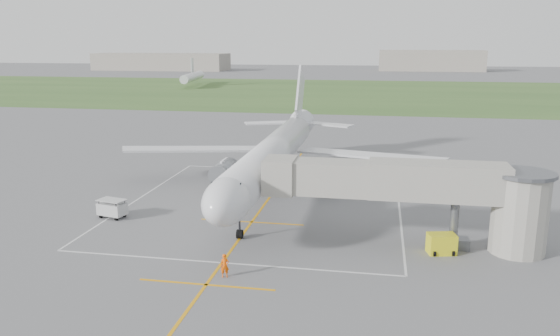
% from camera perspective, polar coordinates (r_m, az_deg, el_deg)
% --- Properties ---
extents(ground, '(700.00, 700.00, 0.00)m').
position_cam_1_polar(ground, '(61.63, -0.84, -2.74)').
color(ground, '#5F5F62').
rests_on(ground, ground).
extents(grass_strip, '(700.00, 120.00, 0.02)m').
position_cam_1_polar(grass_strip, '(189.27, 6.92, 7.87)').
color(grass_strip, '#375927').
rests_on(grass_strip, ground).
extents(apron_markings, '(28.20, 60.00, 0.01)m').
position_cam_1_polar(apron_markings, '(56.17, -2.00, -4.31)').
color(apron_markings, orange).
rests_on(apron_markings, ground).
extents(airliner, '(38.93, 46.75, 13.52)m').
position_cam_1_polar(airliner, '(61.31, -0.71, 1.41)').
color(airliner, silver).
rests_on(airliner, ground).
extents(jet_bridge, '(23.40, 5.00, 7.20)m').
position_cam_1_polar(jet_bridge, '(46.44, 15.15, -2.42)').
color(jet_bridge, gray).
rests_on(jet_bridge, ground).
extents(gpu_unit, '(2.45, 1.95, 1.64)m').
position_cam_1_polar(gpu_unit, '(46.43, 16.53, -7.61)').
color(gpu_unit, yellow).
rests_on(gpu_unit, ground).
extents(baggage_cart, '(2.92, 2.14, 1.83)m').
position_cam_1_polar(baggage_cart, '(55.72, -17.12, -4.05)').
color(baggage_cart, '#BCBCBC').
rests_on(baggage_cart, ground).
extents(ramp_worker_nose, '(0.73, 0.58, 1.75)m').
position_cam_1_polar(ramp_worker_nose, '(40.48, -5.79, -10.13)').
color(ramp_worker_nose, '#F55607').
rests_on(ramp_worker_nose, ground).
extents(ramp_worker_wing, '(1.16, 1.06, 1.92)m').
position_cam_1_polar(ramp_worker_wing, '(63.83, -6.78, -1.38)').
color(ramp_worker_wing, '#EE3507').
rests_on(ramp_worker_wing, ground).
extents(distant_hangars, '(345.00, 49.00, 12.00)m').
position_cam_1_polar(distant_hangars, '(324.75, 5.60, 10.94)').
color(distant_hangars, gray).
rests_on(distant_hangars, ground).
extents(distant_aircraft, '(181.45, 48.06, 8.85)m').
position_cam_1_polar(distant_aircraft, '(215.92, 13.14, 9.21)').
color(distant_aircraft, silver).
rests_on(distant_aircraft, ground).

